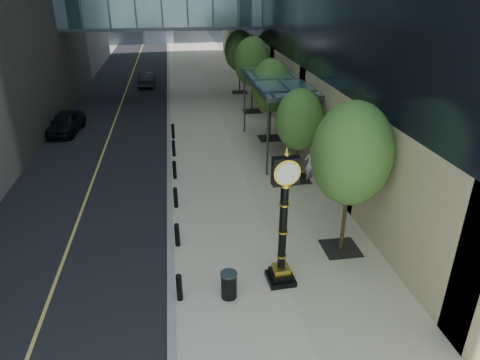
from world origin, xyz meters
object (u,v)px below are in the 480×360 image
(street_clock, at_px, (283,229))
(car_near, at_px, (66,122))
(pedestrian, at_px, (311,163))
(trash_bin, at_px, (229,286))
(car_far, at_px, (147,79))

(street_clock, distance_m, car_near, 21.02)
(pedestrian, relative_size, car_near, 0.42)
(trash_bin, relative_size, car_far, 0.21)
(trash_bin, distance_m, pedestrian, 10.11)
(trash_bin, relative_size, pedestrian, 0.50)
(street_clock, xyz_separation_m, car_far, (-5.83, 31.81, -1.46))
(pedestrian, xyz_separation_m, car_far, (-9.37, 23.83, -0.25))
(trash_bin, distance_m, car_near, 20.57)
(car_far, bearing_deg, trash_bin, 98.82)
(trash_bin, xyz_separation_m, car_near, (-8.84, 18.57, 0.24))
(street_clock, distance_m, trash_bin, 2.57)
(street_clock, relative_size, car_far, 1.16)
(pedestrian, xyz_separation_m, car_near, (-14.26, 10.04, -0.20))
(trash_bin, bearing_deg, car_near, 115.46)
(street_clock, height_order, pedestrian, street_clock)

